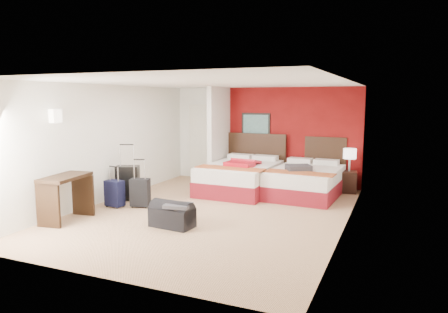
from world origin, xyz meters
The scene contains 17 objects.
ground centered at (0.00, 0.00, 0.00)m, with size 6.50×6.50×0.00m, color tan.
room_walls centered at (-1.40, 1.42, 1.26)m, with size 5.02×6.52×2.50m.
red_accent_panel centered at (0.75, 3.23, 1.25)m, with size 3.50×0.04×2.50m, color maroon.
partition_wall centered at (-1.00, 2.61, 1.25)m, with size 0.12×1.20×2.50m, color silver.
entry_door centered at (-1.75, 3.20, 1.02)m, with size 0.82×0.06×2.05m, color silver.
bed_left centered at (-0.16, 1.96, 0.33)m, with size 1.54×2.20×0.66m, color silver.
bed_right centered at (1.36, 2.15, 0.31)m, with size 1.45×2.08×0.62m, color white.
red_suitcase_open centered at (-0.06, 1.86, 0.71)m, with size 0.63×0.87×0.11m, color #B30F1E.
jacket_bundle centered at (1.26, 1.85, 0.69)m, with size 0.52×0.42×0.13m, color #38383D.
nightstand centered at (2.23, 2.88, 0.26)m, with size 0.37×0.37×0.51m, color black.
table_lamp centered at (2.23, 2.88, 0.78)m, with size 0.30×0.30×0.54m, color white.
suitcase_black centered at (-2.12, 0.21, 0.36)m, with size 0.49×0.30×0.73m, color black.
suitcase_charcoal centered at (-1.53, -0.20, 0.28)m, with size 0.38×0.23×0.56m, color black.
suitcase_navy centered at (-2.02, -0.39, 0.26)m, with size 0.38×0.23×0.52m, color black.
duffel_bag centered at (-0.26, -1.09, 0.19)m, with size 0.75×0.40×0.38m, color black.
jacket_draped centered at (-0.11, -1.14, 0.41)m, with size 0.43×0.37×0.06m, color #3E3E43.
desk centered at (-2.19, -1.54, 0.42)m, with size 0.50×1.01×0.84m, color black.
Camera 1 is at (3.30, -7.13, 2.20)m, focal length 33.24 mm.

